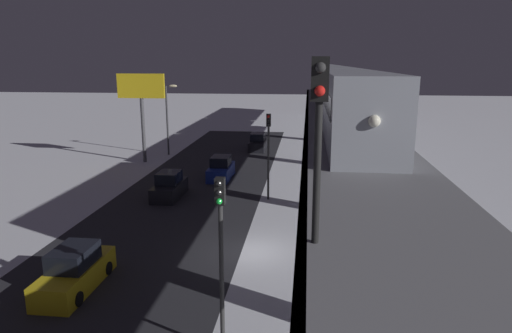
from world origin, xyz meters
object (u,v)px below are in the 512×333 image
Objects in this scene: subway_train at (329,80)px; rail_signal at (319,120)px; traffic_light_mid at (268,144)px; sedan_black_2 at (258,143)px; sedan_yellow at (75,272)px; traffic_light_near at (221,241)px; sedan_black at (169,187)px; commercial_billboard at (141,95)px; sedan_blue at (221,169)px.

subway_train is 43.65m from rail_signal.
sedan_black_2 is at bearing -81.41° from traffic_light_mid.
traffic_light_near is at bearing 153.03° from sedan_yellow.
subway_train is 39.55m from traffic_light_near.
sedan_black_2 is at bearing 10.40° from subway_train.
sedan_yellow is (12.60, 35.23, -7.18)m from subway_train.
sedan_black is 14.59m from commercial_billboard.
traffic_light_near is 0.72× the size of commercial_billboard.
sedan_blue is 13.47m from sedan_black_2.
sedan_blue is (-2.80, -6.13, 0.00)m from sedan_black.
subway_train is 16.78× the size of sedan_blue.
subway_train is 17.26× the size of sedan_black.
sedan_yellow is 0.74× the size of traffic_light_near.
sedan_yellow and sedan_blue have the same top height.
rail_signal is 7.21m from traffic_light_near.
subway_train is 25.47m from sedan_black.
traffic_light_mid is (-4.70, 5.85, 3.40)m from sedan_blue.
rail_signal is 38.31m from commercial_billboard.
subway_train is at bearing 10.40° from sedan_black_2.
subway_train is 21.62m from traffic_light_mid.
rail_signal is 15.70m from sedan_yellow.
sedan_black_2 is (8.00, 1.47, -7.17)m from subway_train.
sedan_blue is at bearing -97.68° from sedan_black_2.
traffic_light_mid is at bearing -51.23° from sedan_blue.
sedan_yellow is 0.74× the size of traffic_light_mid.
sedan_blue is 0.50× the size of commercial_billboard.
commercial_billboard is (6.21, -11.75, 6.03)m from sedan_black.
sedan_black is at bearing -90.00° from sedan_yellow.
commercial_billboard reaches higher than sedan_black_2.
rail_signal reaches higher than sedan_blue.
commercial_billboard is at bearing -64.06° from rail_signal.
subway_train is at bearing 56.52° from sedan_blue.
sedan_yellow is 16.73m from traffic_light_mid.
sedan_yellow is at bearing 62.74° from traffic_light_mid.
sedan_black is 0.48× the size of commercial_billboard.
traffic_light_mid is at bearing -81.41° from sedan_black_2.
sedan_yellow is 1.10× the size of sedan_black.
traffic_light_near is (-2.90, 37.58, 3.40)m from sedan_black_2.
traffic_light_mid reaches higher than sedan_yellow.
rail_signal is 30.88m from sedan_blue.
commercial_billboard is at bearing -62.12° from sedan_black.
rail_signal is at bearing 114.90° from sedan_black.
traffic_light_near is 18.37m from traffic_light_mid.
traffic_light_near reaches higher than sedan_black_2.
subway_train is 15.70× the size of sedan_yellow.
rail_signal reaches higher than sedan_black.
traffic_light_near reaches higher than sedan_black.
sedan_black is at bearing -114.56° from sedan_blue.
traffic_light_mid reaches higher than sedan_blue.
rail_signal is 0.62× the size of traffic_light_near.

